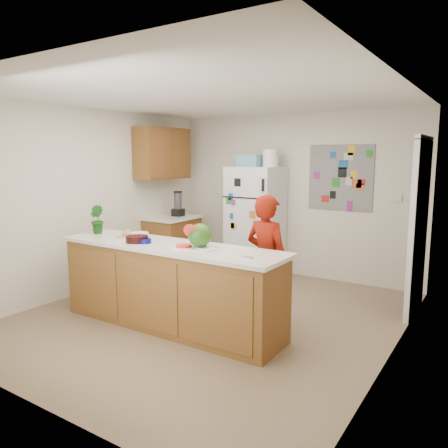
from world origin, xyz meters
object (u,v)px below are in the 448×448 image
Objects in this scene: watermelon at (200,235)px; cherry_bowl at (137,239)px; person at (267,260)px; refrigerator at (256,222)px.

watermelon is 0.79m from cherry_bowl.
person reaches higher than cherry_bowl.
cherry_bowl is (-1.23, -0.72, 0.23)m from person.
person is (1.10, -1.75, -0.12)m from refrigerator.
refrigerator is at bearing -48.23° from person.
refrigerator reaches higher than cherry_bowl.
refrigerator is 2.08m from person.
refrigerator is 2.48m from cherry_bowl.
person is 5.96× the size of cherry_bowl.
person is 1.44m from cherry_bowl.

